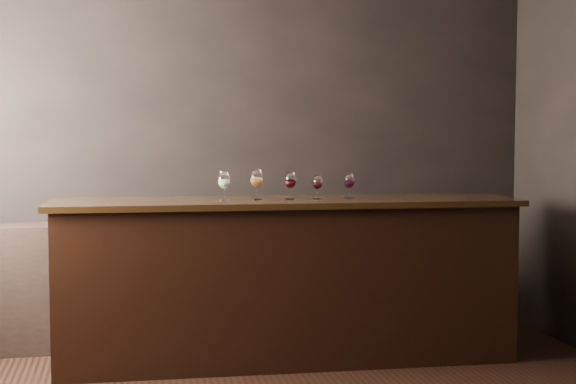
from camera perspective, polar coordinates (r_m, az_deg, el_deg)
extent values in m
cube|color=black|center=(6.38, -4.50, 2.34)|extent=(5.00, 0.02, 2.80)
cube|color=black|center=(2.01, 12.41, -1.52)|extent=(5.00, 0.02, 2.80)
cube|color=black|center=(5.68, -0.10, -6.48)|extent=(3.18, 0.84, 1.10)
cube|color=black|center=(5.61, -0.10, -0.73)|extent=(3.29, 0.92, 0.04)
cube|color=black|center=(6.22, -8.06, -6.38)|extent=(2.60, 0.40, 0.94)
cylinder|color=white|center=(5.51, -4.57, -0.58)|extent=(0.07, 0.07, 0.00)
cylinder|color=white|center=(5.51, -4.57, -0.17)|extent=(0.01, 0.01, 0.08)
ellipsoid|color=white|center=(5.50, -4.57, 0.85)|extent=(0.09, 0.09, 0.12)
cylinder|color=white|center=(5.50, -4.58, 1.41)|extent=(0.06, 0.06, 0.01)
ellipsoid|color=#C3D575|center=(5.50, -4.57, 0.64)|extent=(0.07, 0.07, 0.06)
cylinder|color=white|center=(5.58, -2.25, -0.51)|extent=(0.08, 0.08, 0.00)
cylinder|color=white|center=(5.58, -2.25, -0.08)|extent=(0.01, 0.01, 0.08)
ellipsoid|color=white|center=(5.57, -2.26, 1.00)|extent=(0.09, 0.09, 0.13)
cylinder|color=white|center=(5.57, -2.26, 1.59)|extent=(0.07, 0.07, 0.01)
ellipsoid|color=#C06F26|center=(5.57, -2.26, 0.78)|extent=(0.07, 0.07, 0.06)
cylinder|color=white|center=(5.60, 0.16, -0.50)|extent=(0.07, 0.07, 0.00)
cylinder|color=white|center=(5.59, 0.16, -0.11)|extent=(0.01, 0.01, 0.07)
ellipsoid|color=white|center=(5.59, 0.16, 0.85)|extent=(0.08, 0.08, 0.11)
cylinder|color=white|center=(5.58, 0.16, 1.38)|extent=(0.06, 0.06, 0.01)
ellipsoid|color=black|center=(5.59, 0.16, 0.65)|extent=(0.06, 0.06, 0.05)
cylinder|color=white|center=(5.63, 2.11, -0.47)|extent=(0.06, 0.06, 0.00)
cylinder|color=white|center=(5.63, 2.11, -0.13)|extent=(0.01, 0.01, 0.07)
ellipsoid|color=white|center=(5.62, 2.11, 0.73)|extent=(0.07, 0.07, 0.10)
cylinder|color=white|center=(5.62, 2.11, 1.20)|extent=(0.05, 0.05, 0.01)
ellipsoid|color=black|center=(5.62, 2.11, 0.56)|extent=(0.06, 0.06, 0.05)
cylinder|color=white|center=(5.71, 4.36, -0.42)|extent=(0.06, 0.06, 0.00)
cylinder|color=white|center=(5.71, 4.37, -0.07)|extent=(0.01, 0.01, 0.07)
ellipsoid|color=white|center=(5.70, 4.37, 0.80)|extent=(0.07, 0.07, 0.11)
cylinder|color=white|center=(5.70, 4.37, 1.27)|extent=(0.06, 0.06, 0.01)
ellipsoid|color=black|center=(5.70, 4.37, 0.62)|extent=(0.06, 0.06, 0.05)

